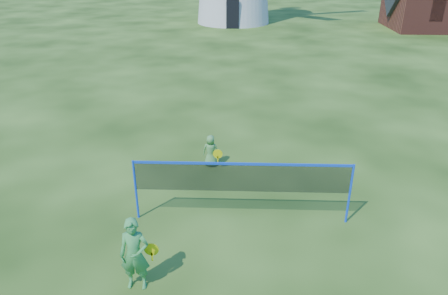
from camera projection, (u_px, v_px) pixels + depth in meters
ground at (215, 210)px, 10.48m from camera, size 220.00×220.00×0.00m
badminton_net at (242, 178)px, 9.62m from camera, size 5.05×0.05×1.55m
player_girl at (135, 254)px, 7.80m from camera, size 0.70×0.38×1.54m
player_boy at (211, 151)px, 12.40m from camera, size 0.61×0.40×0.98m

